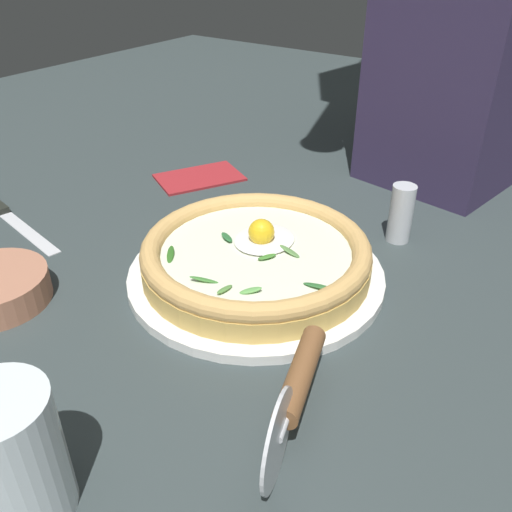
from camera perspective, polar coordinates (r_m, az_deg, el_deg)
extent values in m
cube|color=#343E3F|center=(0.67, 3.38, -3.76)|extent=(2.40, 2.40, 0.03)
cylinder|color=white|center=(0.67, 0.00, -1.89)|extent=(0.31, 0.31, 0.01)
cylinder|color=tan|center=(0.66, 0.00, -0.56)|extent=(0.28, 0.28, 0.02)
torus|color=tan|center=(0.65, 0.00, 0.82)|extent=(0.28, 0.28, 0.02)
cylinder|color=white|center=(0.65, 0.00, 0.52)|extent=(0.23, 0.23, 0.00)
ellipsoid|color=white|center=(0.67, 0.89, 1.82)|extent=(0.08, 0.07, 0.01)
sphere|color=yellow|center=(0.66, 0.66, 2.60)|extent=(0.03, 0.03, 0.03)
ellipsoid|color=#2C6935|center=(0.67, -3.09, 2.01)|extent=(0.02, 0.03, 0.01)
ellipsoid|color=#2A5F1D|center=(0.64, -8.99, 0.17)|extent=(0.03, 0.02, 0.01)
ellipsoid|color=#2E6831|center=(0.58, 6.48, -3.15)|extent=(0.01, 0.03, 0.01)
ellipsoid|color=#3C7B31|center=(0.59, -5.48, -2.51)|extent=(0.02, 0.03, 0.01)
ellipsoid|color=#5BA04C|center=(0.57, -0.57, -3.65)|extent=(0.02, 0.02, 0.01)
ellipsoid|color=#53893F|center=(0.58, -3.32, -3.51)|extent=(0.02, 0.01, 0.00)
ellipsoid|color=#408030|center=(0.63, 1.16, -0.07)|extent=(0.02, 0.02, 0.00)
ellipsoid|color=#588746|center=(0.64, 3.71, 0.51)|extent=(0.01, 0.03, 0.01)
cylinder|color=silver|center=(0.44, 2.28, -18.78)|extent=(0.08, 0.03, 0.08)
cylinder|color=silver|center=(0.44, 2.65, -17.82)|extent=(0.02, 0.01, 0.01)
cylinder|color=brown|center=(0.48, 4.75, -12.21)|extent=(0.11, 0.05, 0.02)
cube|color=silver|center=(0.83, -22.81, 2.29)|extent=(0.05, 0.16, 0.00)
cylinder|color=silver|center=(0.44, -24.26, -18.87)|extent=(0.07, 0.07, 0.11)
cylinder|color=white|center=(0.46, -23.48, -21.02)|extent=(0.07, 0.07, 0.06)
cube|color=#A22429|center=(0.94, -5.98, 8.33)|extent=(0.17, 0.15, 0.01)
cylinder|color=silver|center=(0.76, 15.01, 4.35)|extent=(0.03, 0.03, 0.08)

